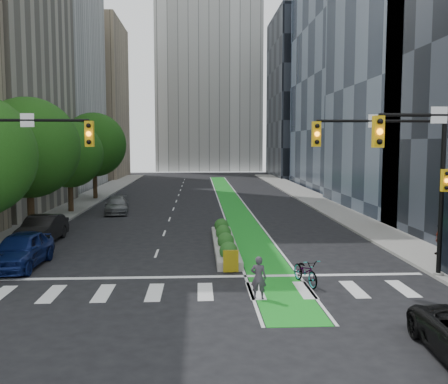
{
  "coord_description": "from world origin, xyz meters",
  "views": [
    {
      "loc": [
        -0.25,
        -20.3,
        5.88
      ],
      "look_at": [
        1.25,
        8.9,
        3.0
      ],
      "focal_mm": 40.0,
      "sensor_mm": 36.0,
      "label": 1
    }
  ],
  "objects": [
    {
      "name": "sidewalk_left",
      "position": [
        -11.8,
        25.0,
        0.07
      ],
      "size": [
        3.6,
        90.0,
        0.15
      ],
      "primitive_type": "cube",
      "color": "gray",
      "rests_on": "ground"
    },
    {
      "name": "bike_lane_paint",
      "position": [
        3.0,
        30.0,
        0.01
      ],
      "size": [
        2.2,
        70.0,
        0.01
      ],
      "primitive_type": "cube",
      "color": "#1A9423",
      "rests_on": "ground"
    },
    {
      "name": "parked_car_left_near",
      "position": [
        -8.65,
        3.32,
        0.85
      ],
      "size": [
        2.12,
        5.01,
        1.69
      ],
      "primitive_type": "imported",
      "rotation": [
        0.0,
        0.0,
        -0.03
      ],
      "color": "#0D1B53",
      "rests_on": "ground"
    },
    {
      "name": "parked_car_left_far",
      "position": [
        -7.09,
        21.51,
        0.66
      ],
      "size": [
        2.37,
        4.76,
        1.33
      ],
      "primitive_type": "imported",
      "rotation": [
        0.0,
        0.0,
        0.11
      ],
      "color": "#56585B",
      "rests_on": "ground"
    },
    {
      "name": "tree_far",
      "position": [
        -11.0,
        32.0,
        5.69
      ],
      "size": [
        6.6,
        6.6,
        9.0
      ],
      "color": "black",
      "rests_on": "ground"
    },
    {
      "name": "median_planter",
      "position": [
        1.2,
        7.04,
        0.37
      ],
      "size": [
        1.2,
        10.26,
        1.1
      ],
      "color": "gray",
      "rests_on": "ground"
    },
    {
      "name": "ground",
      "position": [
        0.0,
        0.0,
        0.0
      ],
      "size": [
        160.0,
        160.0,
        0.0
      ],
      "primitive_type": "plane",
      "color": "black",
      "rests_on": "ground"
    },
    {
      "name": "building_distant",
      "position": [
        2.0,
        90.0,
        35.0
      ],
      "size": [
        22.0,
        16.0,
        70.0
      ],
      "primitive_type": "cube",
      "color": "silver",
      "rests_on": "ground"
    },
    {
      "name": "building_glass_far",
      "position": [
        21.0,
        45.0,
        21.0
      ],
      "size": [
        14.0,
        24.0,
        42.0
      ],
      "primitive_type": "cube",
      "color": "#19212D",
      "rests_on": "ground"
    },
    {
      "name": "sidewalk_right",
      "position": [
        11.8,
        25.0,
        0.07
      ],
      "size": [
        3.6,
        90.0,
        0.15
      ],
      "primitive_type": "cube",
      "color": "gray",
      "rests_on": "ground"
    },
    {
      "name": "parked_car_left_mid",
      "position": [
        -9.5,
        9.28,
        0.81
      ],
      "size": [
        1.94,
        4.98,
        1.61
      ],
      "primitive_type": "imported",
      "rotation": [
        0.0,
        0.0,
        -0.05
      ],
      "color": "black",
      "rests_on": "ground"
    },
    {
      "name": "signal_right",
      "position": [
        8.67,
        0.47,
        4.8
      ],
      "size": [
        5.82,
        0.51,
        7.2
      ],
      "color": "black",
      "rests_on": "ground"
    },
    {
      "name": "bicycle",
      "position": [
        4.2,
        -0.15,
        0.55
      ],
      "size": [
        1.22,
        2.22,
        1.11
      ],
      "primitive_type": "imported",
      "rotation": [
        0.0,
        0.0,
        0.24
      ],
      "color": "gray",
      "rests_on": "ground"
    },
    {
      "name": "cyclist",
      "position": [
        2.0,
        -2.0,
        0.82
      ],
      "size": [
        0.68,
        0.54,
        1.64
      ],
      "primitive_type": "imported",
      "rotation": [
        0.0,
        0.0,
        2.87
      ],
      "color": "#3D3640",
      "rests_on": "ground"
    },
    {
      "name": "building_dark_end",
      "position": [
        20.0,
        68.0,
        14.0
      ],
      "size": [
        14.0,
        18.0,
        28.0
      ],
      "primitive_type": "cube",
      "color": "black",
      "rests_on": "ground"
    },
    {
      "name": "tree_mid",
      "position": [
        -11.0,
        12.0,
        5.57
      ],
      "size": [
        6.4,
        6.4,
        8.78
      ],
      "color": "black",
      "rests_on": "ground"
    },
    {
      "name": "tree_midfar",
      "position": [
        -11.0,
        22.0,
        4.95
      ],
      "size": [
        5.6,
        5.6,
        7.76
      ],
      "color": "black",
      "rests_on": "ground"
    },
    {
      "name": "pedestrian_far",
      "position": [
        12.16,
        4.4,
        0.95
      ],
      "size": [
        0.96,
        0.92,
        1.61
      ],
      "primitive_type": "imported",
      "rotation": [
        0.0,
        0.0,
        3.87
      ],
      "color": "gray",
      "rests_on": "sidewalk_right"
    },
    {
      "name": "building_tan_far",
      "position": [
        -20.0,
        66.0,
        13.0
      ],
      "size": [
        14.0,
        16.0,
        26.0
      ],
      "primitive_type": "cube",
      "color": "tan",
      "rests_on": "ground"
    }
  ]
}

